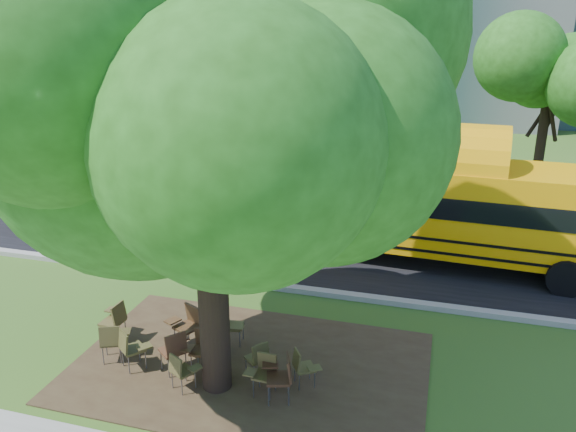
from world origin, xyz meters
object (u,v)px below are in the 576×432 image
(chair_2, at_px, (175,347))
(chair_11, at_px, (259,355))
(chair_5, at_px, (264,370))
(school_bus, at_px, (453,207))
(black_car, at_px, (76,207))
(chair_8, at_px, (115,318))
(chair_7, at_px, (303,365))
(pedestrian_b, at_px, (15,146))
(chair_3, at_px, (202,346))
(chair_0, at_px, (113,339))
(chair_9, at_px, (188,322))
(bg_car_red, at_px, (118,175))
(chair_6, at_px, (282,373))
(main_tree, at_px, (203,86))
(chair_10, at_px, (231,323))
(chair_4, at_px, (182,369))
(chair_1, at_px, (131,346))
(bg_car_silver, at_px, (28,161))

(chair_2, height_order, chair_11, chair_2)
(chair_5, bearing_deg, school_bus, -112.18)
(school_bus, height_order, black_car, school_bus)
(chair_2, relative_size, chair_8, 0.99)
(chair_7, bearing_deg, chair_2, -116.34)
(chair_5, bearing_deg, pedestrian_b, -36.92)
(chair_3, bearing_deg, school_bus, -127.29)
(chair_0, relative_size, chair_11, 1.13)
(chair_11, bearing_deg, chair_9, 109.33)
(chair_5, relative_size, bg_car_red, 0.19)
(chair_6, relative_size, bg_car_red, 0.22)
(main_tree, relative_size, chair_2, 9.95)
(chair_2, bearing_deg, chair_8, 107.51)
(chair_10, bearing_deg, chair_2, -35.68)
(chair_11, relative_size, bg_car_red, 0.18)
(chair_3, bearing_deg, bg_car_red, -54.70)
(chair_9, xyz_separation_m, black_car, (-6.75, 5.66, 0.19))
(chair_4, bearing_deg, chair_7, 47.53)
(chair_5, distance_m, black_car, 11.11)
(chair_0, relative_size, chair_1, 1.00)
(chair_0, bearing_deg, black_car, 107.51)
(chair_10, height_order, black_car, black_car)
(main_tree, distance_m, chair_4, 5.17)
(bg_car_silver, relative_size, pedestrian_b, 2.63)
(chair_10, height_order, bg_car_red, bg_car_red)
(chair_1, bearing_deg, chair_0, -158.42)
(school_bus, height_order, chair_3, school_bus)
(bg_car_red, bearing_deg, chair_8, -129.23)
(school_bus, height_order, bg_car_silver, school_bus)
(chair_6, height_order, chair_7, chair_6)
(chair_3, height_order, chair_5, chair_3)
(chair_10, relative_size, pedestrian_b, 0.49)
(chair_2, xyz_separation_m, chair_10, (0.67, 1.27, -0.06))
(pedestrian_b, bearing_deg, black_car, 40.96)
(chair_0, distance_m, bg_car_silver, 16.77)
(chair_2, distance_m, chair_7, 2.53)
(chair_6, bearing_deg, chair_4, 80.58)
(chair_4, bearing_deg, main_tree, 57.21)
(chair_11, bearing_deg, chair_7, -56.98)
(chair_0, relative_size, black_car, 0.19)
(main_tree, relative_size, chair_0, 10.55)
(school_bus, distance_m, chair_11, 7.70)
(chair_3, distance_m, chair_7, 2.07)
(chair_9, bearing_deg, chair_7, -170.15)
(chair_10, bearing_deg, chair_9, -77.10)
(chair_8, bearing_deg, chair_2, -108.33)
(chair_0, distance_m, chair_8, 0.80)
(bg_car_red, bearing_deg, chair_5, -119.25)
(chair_7, relative_size, pedestrian_b, 0.46)
(chair_2, height_order, chair_3, chair_2)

